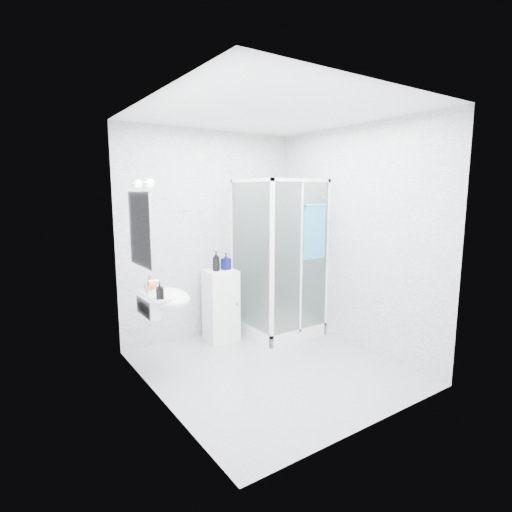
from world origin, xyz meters
TOP-DOWN VIEW (x-y plane):
  - room at (0.00, 0.00)m, footprint 2.40×2.60m
  - shower_enclosure at (0.67, 0.77)m, footprint 0.90×0.95m
  - wall_basin at (-0.99, 0.45)m, footprint 0.46×0.56m
  - mirror at (-1.19, 0.45)m, footprint 0.02×0.60m
  - vanity_lights at (-1.14, 0.45)m, footprint 0.10×0.40m
  - wall_hooks at (-0.25, 1.26)m, footprint 0.23×0.06m
  - storage_cabinet at (-0.02, 1.02)m, footprint 0.40×0.41m
  - hand_towel at (0.92, 0.36)m, footprint 0.31×0.05m
  - shampoo_bottle_a at (-0.09, 1.01)m, footprint 0.10×0.10m
  - shampoo_bottle_b at (0.05, 1.01)m, footprint 0.12×0.12m
  - soap_dispenser_orange at (-1.06, 0.60)m, footprint 0.15×0.15m
  - soap_dispenser_black at (-1.09, 0.26)m, footprint 0.09×0.09m

SIDE VIEW (x-z plane):
  - storage_cabinet at x=-0.02m, z-range 0.00..0.89m
  - shower_enclosure at x=0.67m, z-range -0.55..1.45m
  - wall_basin at x=-0.99m, z-range 0.62..0.97m
  - soap_dispenser_orange at x=-1.06m, z-range 0.86..1.02m
  - soap_dispenser_black at x=-1.09m, z-range 0.86..1.02m
  - shampoo_bottle_b at x=0.05m, z-range 0.89..1.10m
  - shampoo_bottle_a at x=-0.09m, z-range 0.89..1.13m
  - room at x=0.00m, z-range 0.00..2.60m
  - hand_towel at x=0.92m, z-range 1.05..1.72m
  - mirror at x=-1.19m, z-range 1.15..1.85m
  - wall_hooks at x=-0.25m, z-range 1.60..1.64m
  - vanity_lights at x=-1.14m, z-range 1.88..1.96m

